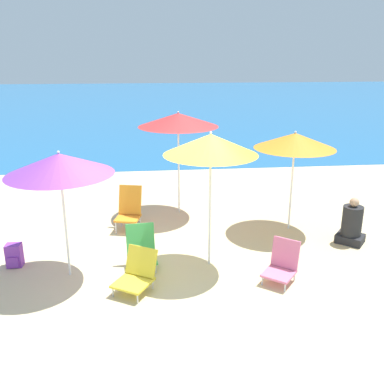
# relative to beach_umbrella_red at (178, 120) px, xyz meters

# --- Properties ---
(ground_plane) EXTENTS (60.00, 60.00, 0.00)m
(ground_plane) POSITION_rel_beach_umbrella_red_xyz_m (-0.56, -2.73, -2.10)
(ground_plane) COLOR beige
(sea_water) EXTENTS (60.00, 40.00, 0.01)m
(sea_water) POSITION_rel_beach_umbrella_red_xyz_m (-0.56, 23.65, -2.09)
(sea_water) COLOR #23669E
(sea_water) RESTS_ON ground
(beach_umbrella_red) EXTENTS (1.73, 1.73, 2.28)m
(beach_umbrella_red) POSITION_rel_beach_umbrella_red_xyz_m (0.00, 0.00, 0.00)
(beach_umbrella_red) COLOR white
(beach_umbrella_red) RESTS_ON ground
(beach_umbrella_orange) EXTENTS (1.58, 1.58, 2.03)m
(beach_umbrella_orange) POSITION_rel_beach_umbrella_red_xyz_m (2.18, -1.18, -0.26)
(beach_umbrella_orange) COLOR white
(beach_umbrella_orange) RESTS_ON ground
(beach_umbrella_purple) EXTENTS (1.64, 1.64, 2.07)m
(beach_umbrella_purple) POSITION_rel_beach_umbrella_red_xyz_m (-1.99, -2.69, -0.23)
(beach_umbrella_purple) COLOR white
(beach_umbrella_purple) RESTS_ON ground
(beach_umbrella_yellow) EXTENTS (1.51, 1.51, 2.29)m
(beach_umbrella_yellow) POSITION_rel_beach_umbrella_red_xyz_m (0.32, -2.56, -0.01)
(beach_umbrella_yellow) COLOR white
(beach_umbrella_yellow) RESTS_ON ground
(beach_chair_yellow) EXTENTS (0.74, 0.78, 0.62)m
(beach_chair_yellow) POSITION_rel_beach_umbrella_red_xyz_m (-0.89, -3.25, -1.82)
(beach_chair_yellow) COLOR silver
(beach_chair_yellow) RESTS_ON ground
(beach_chair_green) EXTENTS (0.53, 0.55, 0.72)m
(beach_chair_green) POSITION_rel_beach_umbrella_red_xyz_m (-0.83, -2.50, -1.78)
(beach_chair_green) COLOR silver
(beach_chair_green) RESTS_ON ground
(beach_chair_orange) EXTENTS (0.58, 0.66, 0.88)m
(beach_chair_orange) POSITION_rel_beach_umbrella_red_xyz_m (-1.08, -0.82, -1.66)
(beach_chair_orange) COLOR silver
(beach_chair_orange) RESTS_ON ground
(beach_chair_pink) EXTENTS (0.67, 0.69, 0.66)m
(beach_chair_pink) POSITION_rel_beach_umbrella_red_xyz_m (1.39, -3.21, -1.81)
(beach_chair_pink) COLOR silver
(beach_chair_pink) RESTS_ON ground
(person_seated_near) EXTENTS (0.64, 0.63, 0.90)m
(person_seated_near) POSITION_rel_beach_umbrella_red_xyz_m (3.12, -1.97, -1.74)
(person_seated_near) COLOR #262628
(person_seated_near) RESTS_ON ground
(backpack_purple) EXTENTS (0.25, 0.23, 0.40)m
(backpack_purple) POSITION_rel_beach_umbrella_red_xyz_m (-2.97, -2.28, -1.90)
(backpack_purple) COLOR purple
(backpack_purple) RESTS_ON ground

